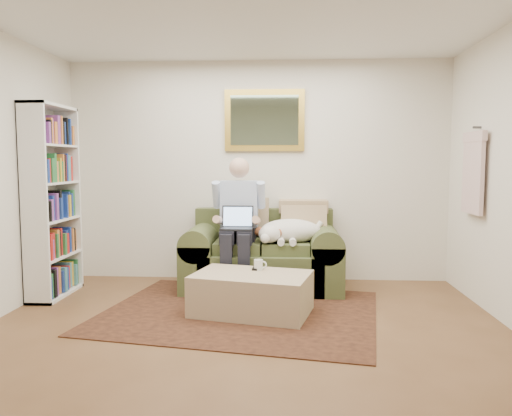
# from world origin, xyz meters

# --- Properties ---
(room_shell) EXTENTS (4.51, 5.00, 2.61)m
(room_shell) POSITION_xyz_m (0.00, 0.35, 1.30)
(room_shell) COLOR brown
(room_shell) RESTS_ON ground
(rug) EXTENTS (2.81, 2.40, 0.01)m
(rug) POSITION_xyz_m (-0.09, 1.12, 0.01)
(rug) COLOR black
(rug) RESTS_ON room_shell
(sofa) EXTENTS (1.74, 0.88, 1.04)m
(sofa) POSITION_xyz_m (0.09, 2.03, 0.30)
(sofa) COLOR #596033
(sofa) RESTS_ON room_shell
(seated_man) EXTENTS (0.57, 0.82, 1.46)m
(seated_man) POSITION_xyz_m (-0.18, 1.87, 0.73)
(seated_man) COLOR #8CA1D8
(seated_man) RESTS_ON sofa
(laptop) EXTENTS (0.34, 0.27, 0.24)m
(laptop) POSITION_xyz_m (-0.18, 1.80, 0.77)
(laptop) COLOR black
(laptop) RESTS_ON seated_man
(sleeping_dog) EXTENTS (0.71, 0.45, 0.27)m
(sleeping_dog) POSITION_xyz_m (0.40, 1.94, 0.66)
(sleeping_dog) COLOR white
(sleeping_dog) RESTS_ON sofa
(ottoman) EXTENTS (1.17, 0.89, 0.38)m
(ottoman) POSITION_xyz_m (0.03, 1.07, 0.19)
(ottoman) COLOR tan
(ottoman) RESTS_ON room_shell
(coffee_mug) EXTENTS (0.08, 0.08, 0.10)m
(coffee_mug) POSITION_xyz_m (0.08, 1.23, 0.43)
(coffee_mug) COLOR white
(coffee_mug) RESTS_ON ottoman
(tv_remote) EXTENTS (0.06, 0.15, 0.02)m
(tv_remote) POSITION_xyz_m (0.05, 1.27, 0.39)
(tv_remote) COLOR black
(tv_remote) RESTS_ON ottoman
(bookshelf) EXTENTS (0.28, 0.80, 2.00)m
(bookshelf) POSITION_xyz_m (-2.10, 1.60, 1.00)
(bookshelf) COLOR white
(bookshelf) RESTS_ON room_shell
(wall_mirror) EXTENTS (0.94, 0.04, 0.72)m
(wall_mirror) POSITION_xyz_m (0.09, 2.47, 1.90)
(wall_mirror) COLOR gold
(wall_mirror) RESTS_ON room_shell
(hanging_shirt) EXTENTS (0.06, 0.52, 0.90)m
(hanging_shirt) POSITION_xyz_m (2.19, 1.60, 1.35)
(hanging_shirt) COLOR beige
(hanging_shirt) RESTS_ON room_shell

